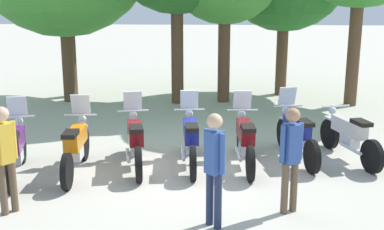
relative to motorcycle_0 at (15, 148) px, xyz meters
name	(u,v)px	position (x,y,z in m)	size (l,w,h in m)	color
ground_plane	(191,166)	(3.15, 0.64, -0.52)	(80.00, 80.00, 0.00)	#BCB7A8
motorcycle_0	(15,148)	(0.00, 0.00, 0.00)	(0.77, 2.15, 1.37)	black
motorcycle_1	(76,146)	(1.05, 0.21, 0.00)	(0.62, 2.19, 1.37)	black
motorcycle_2	(135,141)	(2.09, 0.60, 0.00)	(0.73, 2.16, 1.37)	black
motorcycle_3	(191,139)	(3.15, 0.75, 0.00)	(0.62, 2.19, 1.37)	black
motorcycle_4	(245,140)	(4.19, 0.77, 0.00)	(0.62, 2.19, 1.37)	black
motorcycle_5	(296,134)	(5.23, 1.20, 0.00)	(0.72, 2.16, 1.37)	black
motorcycle_6	(349,135)	(6.28, 1.23, -0.01)	(0.86, 2.12, 0.99)	black
person_0	(214,162)	(3.62, -1.86, 0.46)	(0.33, 0.34, 1.68)	#232D4C
person_1	(291,153)	(4.76, -1.32, 0.44)	(0.39, 0.29, 1.64)	brown
person_2	(5,152)	(0.51, -1.57, 0.46)	(0.31, 0.36, 1.67)	brown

